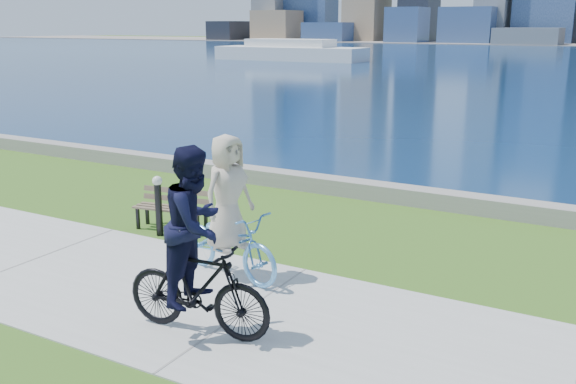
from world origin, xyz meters
name	(u,v)px	position (x,y,z in m)	size (l,w,h in m)	color
ground	(243,314)	(0.00, 0.00, 0.00)	(320.00, 320.00, 0.00)	#325A17
concrete_path	(243,313)	(0.00, 0.00, 0.01)	(80.00, 3.50, 0.02)	#AEAFA9
seawall	(403,195)	(0.00, 6.20, 0.17)	(90.00, 0.50, 0.35)	gray
ferry_near	(290,52)	(-28.99, 53.12, 0.90)	(15.99, 4.57, 2.17)	white
park_bench	(173,205)	(-3.09, 2.40, 0.45)	(1.47, 0.71, 0.73)	black
bollard_lamp	(158,202)	(-3.07, 1.97, 0.63)	(0.18, 0.18, 1.09)	black
cyclist_woman	(229,225)	(-0.87, 0.97, 0.82)	(1.10, 2.07, 2.14)	#5FA7E7
cyclist_man	(196,257)	(-0.15, -0.74, 1.00)	(0.80, 1.97, 2.32)	black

